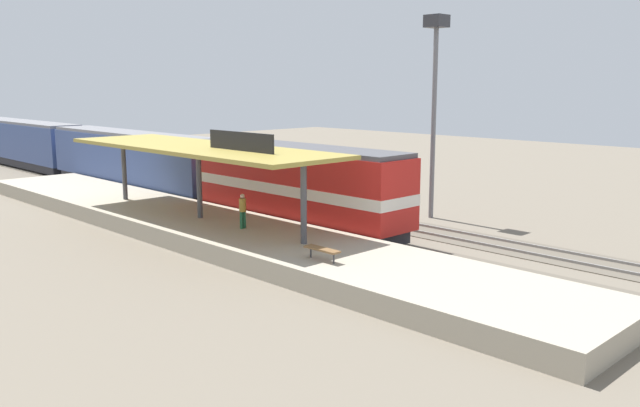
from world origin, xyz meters
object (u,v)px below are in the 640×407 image
at_px(locomotive, 297,185).
at_px(light_mast, 435,74).
at_px(platform_bench, 322,250).
at_px(passenger_carriage_rear, 24,143).
at_px(person_waiting, 243,209).
at_px(passenger_carriage_front, 132,160).

distance_m(locomotive, light_mast, 10.36).
xyz_separation_m(platform_bench, passenger_carriage_rear, (6.00, 46.84, 0.97)).
bearing_deg(light_mast, person_waiting, 170.07).
xyz_separation_m(passenger_carriage_front, person_waiting, (-4.59, -19.10, -0.46)).
relative_size(platform_bench, locomotive, 0.12).
bearing_deg(person_waiting, platform_bench, -101.51).
xyz_separation_m(passenger_carriage_rear, light_mast, (7.80, -42.07, 6.08)).
distance_m(platform_bench, light_mast, 16.22).
relative_size(passenger_carriage_front, passenger_carriage_rear, 1.00).
relative_size(passenger_carriage_rear, light_mast, 1.71).
distance_m(platform_bench, person_waiting, 7.10).
distance_m(locomotive, passenger_carriage_rear, 38.80).
xyz_separation_m(locomotive, passenger_carriage_rear, (0.00, 38.80, -0.10)).
height_order(light_mast, person_waiting, light_mast).
relative_size(light_mast, person_waiting, 6.84).
xyz_separation_m(locomotive, light_mast, (7.80, -3.27, 5.99)).
bearing_deg(platform_bench, locomotive, 53.26).
xyz_separation_m(locomotive, passenger_carriage_front, (0.00, 18.00, -0.10)).
bearing_deg(passenger_carriage_front, platform_bench, -102.98).
relative_size(passenger_carriage_front, light_mast, 1.71).
height_order(passenger_carriage_front, passenger_carriage_rear, same).
xyz_separation_m(passenger_carriage_rear, person_waiting, (-4.59, -39.90, -0.46)).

